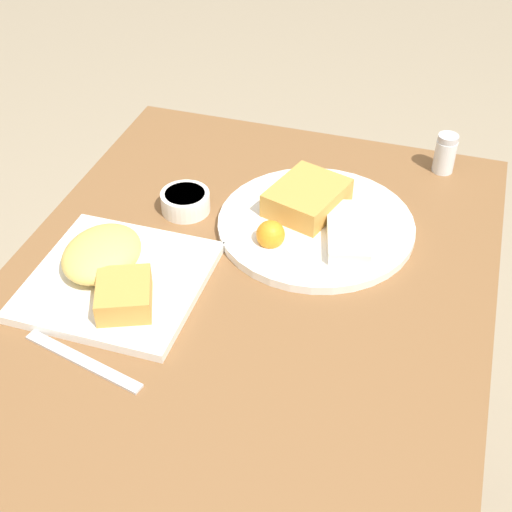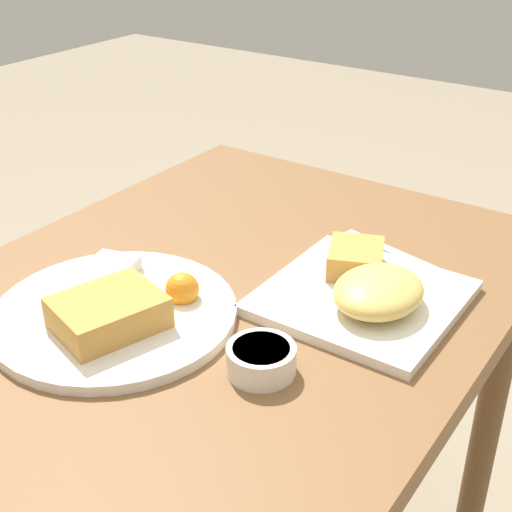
{
  "view_description": "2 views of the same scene",
  "coord_description": "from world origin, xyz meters",
  "px_view_note": "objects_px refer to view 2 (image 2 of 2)",
  "views": [
    {
      "loc": [
        0.73,
        0.25,
        1.45
      ],
      "look_at": [
        -0.03,
        0.01,
        0.79
      ],
      "focal_mm": 50.0,
      "sensor_mm": 36.0,
      "label": 1
    },
    {
      "loc": [
        -0.67,
        -0.51,
        1.26
      ],
      "look_at": [
        0.04,
        -0.02,
        0.79
      ],
      "focal_mm": 50.0,
      "sensor_mm": 36.0,
      "label": 2
    }
  ],
  "objects_px": {
    "plate_square_near": "(367,290)",
    "butter_knife": "(394,252)",
    "plate_oval_far": "(115,310)",
    "sauce_ramekin": "(261,359)"
  },
  "relations": [
    {
      "from": "plate_oval_far",
      "to": "butter_knife",
      "type": "height_order",
      "value": "plate_oval_far"
    },
    {
      "from": "sauce_ramekin",
      "to": "butter_knife",
      "type": "height_order",
      "value": "sauce_ramekin"
    },
    {
      "from": "plate_oval_far",
      "to": "sauce_ramekin",
      "type": "relative_size",
      "value": 3.89
    },
    {
      "from": "plate_square_near",
      "to": "sauce_ramekin",
      "type": "distance_m",
      "value": 0.2
    },
    {
      "from": "butter_knife",
      "to": "plate_square_near",
      "type": "bearing_deg",
      "value": 114.3
    },
    {
      "from": "plate_square_near",
      "to": "plate_oval_far",
      "type": "relative_size",
      "value": 0.78
    },
    {
      "from": "plate_square_near",
      "to": "butter_knife",
      "type": "relative_size",
      "value": 1.32
    },
    {
      "from": "sauce_ramekin",
      "to": "butter_knife",
      "type": "distance_m",
      "value": 0.35
    },
    {
      "from": "plate_square_near",
      "to": "butter_knife",
      "type": "bearing_deg",
      "value": 10.86
    },
    {
      "from": "plate_oval_far",
      "to": "butter_knife",
      "type": "bearing_deg",
      "value": -30.57
    }
  ]
}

